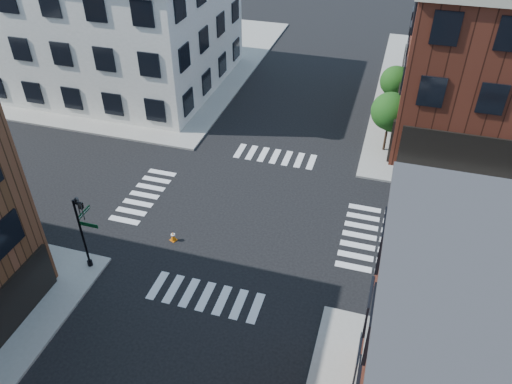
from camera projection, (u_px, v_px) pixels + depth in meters
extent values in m
plane|color=black|center=(246.00, 214.00, 31.01)|extent=(120.00, 120.00, 0.00)
cube|color=gray|center=(115.00, 56.00, 51.96)|extent=(30.00, 30.00, 0.15)
cube|color=beige|center=(96.00, 20.00, 44.43)|extent=(22.00, 16.00, 11.00)
cylinder|color=black|center=(385.00, 141.00, 36.47)|extent=(0.18, 0.18, 1.47)
cylinder|color=black|center=(386.00, 132.00, 36.03)|extent=(0.12, 0.12, 1.47)
sphere|color=black|center=(390.00, 111.00, 35.03)|extent=(2.69, 2.69, 2.69)
sphere|color=black|center=(392.00, 119.00, 35.22)|extent=(1.85, 1.85, 1.85)
cylinder|color=black|center=(391.00, 106.00, 41.14)|extent=(0.18, 0.18, 1.33)
cylinder|color=black|center=(392.00, 99.00, 40.74)|extent=(0.12, 0.12, 1.33)
sphere|color=black|center=(395.00, 81.00, 39.84)|extent=(2.43, 2.43, 2.43)
sphere|color=black|center=(397.00, 88.00, 39.99)|extent=(1.67, 1.67, 1.67)
cylinder|color=black|center=(82.00, 235.00, 25.97)|extent=(0.12, 0.12, 4.60)
cylinder|color=black|center=(90.00, 263.00, 27.16)|extent=(0.28, 0.28, 0.30)
cube|color=#053819|center=(88.00, 225.00, 25.33)|extent=(1.10, 0.03, 0.22)
cube|color=#053819|center=(84.00, 213.00, 25.74)|extent=(0.03, 1.10, 0.22)
imported|color=black|center=(83.00, 211.00, 25.01)|extent=(0.22, 0.18, 1.10)
imported|color=black|center=(78.00, 207.00, 25.31)|extent=(0.18, 0.22, 1.10)
cube|color=silver|center=(442.00, 267.00, 25.19)|extent=(2.14, 2.51, 1.99)
cube|color=black|center=(424.00, 259.00, 25.15)|extent=(0.21, 1.90, 0.90)
cube|color=black|center=(491.00, 290.00, 25.34)|extent=(8.02, 1.48, 0.25)
cylinder|color=black|center=(439.00, 296.00, 24.99)|extent=(1.02, 0.41, 1.00)
cylinder|color=black|center=(437.00, 267.00, 26.63)|extent=(1.02, 0.41, 1.00)
cylinder|color=black|center=(508.00, 278.00, 25.98)|extent=(1.02, 0.41, 1.00)
cube|color=#CE5F09|center=(174.00, 240.00, 29.08)|extent=(0.46, 0.46, 0.04)
cone|color=#CE5F09|center=(173.00, 236.00, 28.90)|extent=(0.43, 0.43, 0.64)
cylinder|color=white|center=(173.00, 235.00, 28.85)|extent=(0.25, 0.25, 0.07)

